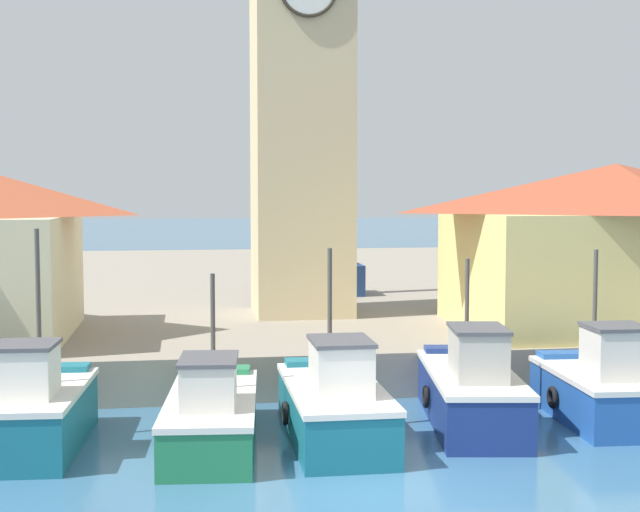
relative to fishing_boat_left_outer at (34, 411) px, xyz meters
name	(u,v)px	position (x,y,z in m)	size (l,w,h in m)	color
ground_plane	(381,489)	(6.46, -3.45, -0.80)	(300.00, 300.00, 0.00)	#386689
quay_wharf	(258,290)	(6.46, 23.20, -0.22)	(120.00, 40.00, 1.16)	gray
fishing_boat_left_outer	(34,411)	(0.00, 0.00, 0.00)	(2.18, 4.26, 4.49)	#196B7F
fishing_boat_left_inner	(211,413)	(3.58, -0.27, -0.12)	(2.27, 5.28, 3.51)	#237A4C
fishing_boat_mid_left	(335,404)	(6.16, -0.27, -0.03)	(2.07, 5.00, 4.03)	#196B7F
fishing_boat_center	(471,390)	(9.41, 0.47, 0.00)	(2.61, 5.38, 3.70)	navy
fishing_boat_mid_right	(603,388)	(12.48, 0.30, -0.03)	(2.31, 4.21, 3.90)	#2356A8
clock_tower	(301,82)	(6.91, 10.78, 8.01)	(3.64, 3.64, 16.16)	beige
warehouse_right	(615,244)	(15.82, 6.46, 2.87)	(9.54, 6.60, 4.91)	#E5D17A
port_crane_near	(334,116)	(8.92, 16.13, 7.36)	(2.57, 8.27, 18.72)	navy
dock_worker_near_tower	(518,310)	(12.06, 4.54, 1.21)	(0.34, 0.22, 1.62)	#33333D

